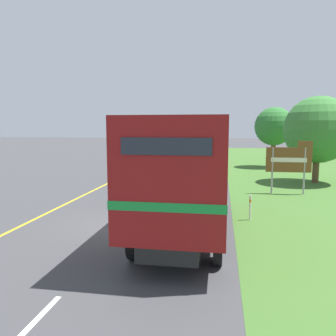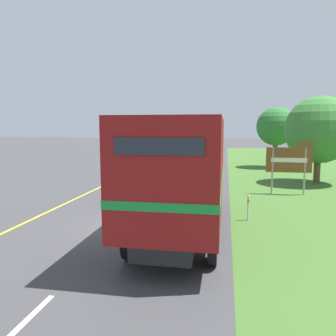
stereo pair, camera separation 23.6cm
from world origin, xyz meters
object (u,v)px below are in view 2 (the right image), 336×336
object	(u,v)px
lead_car_white	(160,159)
delineator_post	(248,207)
roadside_tree_mid	(276,127)
highway_sign	(290,161)
lead_car_silver_ahead	(212,150)
roadside_tree_near	(319,130)
horse_trailer_truck	(183,170)
roadside_tree_far	(301,131)

from	to	relation	value
lead_car_white	delineator_post	size ratio (longest dim) A/B	4.21
roadside_tree_mid	delineator_post	distance (m)	17.97
highway_sign	delineator_post	xyz separation A→B (m)	(-2.39, -5.35, -1.24)
lead_car_silver_ahead	roadside_tree_near	size ratio (longest dim) A/B	0.80
highway_sign	delineator_post	size ratio (longest dim) A/B	2.92
horse_trailer_truck	delineator_post	distance (m)	3.22
roadside_tree_mid	lead_car_white	bearing A→B (deg)	-153.31
lead_car_white	highway_sign	size ratio (longest dim) A/B	1.44
horse_trailer_truck	lead_car_silver_ahead	bearing A→B (deg)	90.27
highway_sign	roadside_tree_near	size ratio (longest dim) A/B	0.52
highway_sign	delineator_post	world-z (taller)	highway_sign
roadside_tree_near	roadside_tree_far	bearing A→B (deg)	81.65
lead_car_white	lead_car_silver_ahead	bearing A→B (deg)	73.29
highway_sign	roadside_tree_near	world-z (taller)	roadside_tree_near
lead_car_silver_ahead	roadside_tree_mid	world-z (taller)	roadside_tree_mid
lead_car_white	roadside_tree_far	distance (m)	18.62
horse_trailer_truck	roadside_tree_near	xyz separation A→B (m)	(6.99, 11.00, 1.26)
lead_car_silver_ahead	roadside_tree_mid	xyz separation A→B (m)	(5.72, -7.30, 2.58)
roadside_tree_far	roadside_tree_near	bearing A→B (deg)	-98.35
lead_car_white	horse_trailer_truck	bearing A→B (deg)	-75.53
roadside_tree_near	lead_car_silver_ahead	bearing A→B (deg)	114.77
lead_car_silver_ahead	delineator_post	xyz separation A→B (m)	(2.36, -24.70, -0.46)
roadside_tree_far	delineator_post	distance (m)	26.85
horse_trailer_truck	lead_car_white	world-z (taller)	horse_trailer_truck
lead_car_white	roadside_tree_far	size ratio (longest dim) A/B	0.83
roadside_tree_near	roadside_tree_mid	xyz separation A→B (m)	(-1.39, 8.12, 0.23)
roadside_tree_far	roadside_tree_mid	bearing A→B (deg)	-114.53
highway_sign	lead_car_silver_ahead	bearing A→B (deg)	103.79
lead_car_silver_ahead	roadside_tree_far	distance (m)	9.82
lead_car_white	delineator_post	distance (m)	14.04
highway_sign	roadside_tree_mid	distance (m)	12.22
horse_trailer_truck	highway_sign	distance (m)	8.45
delineator_post	roadside_tree_far	bearing A→B (deg)	74.42
lead_car_white	lead_car_silver_ahead	xyz separation A→B (m)	(3.60, 11.99, -0.02)
lead_car_silver_ahead	roadside_tree_far	bearing A→B (deg)	6.27
delineator_post	roadside_tree_near	bearing A→B (deg)	62.84
highway_sign	roadside_tree_far	bearing A→B (deg)	76.80
lead_car_silver_ahead	horse_trailer_truck	bearing A→B (deg)	-89.73
roadside_tree_far	delineator_post	xyz separation A→B (m)	(-7.18, -25.74, -2.55)
lead_car_white	roadside_tree_mid	bearing A→B (deg)	26.69
roadside_tree_near	highway_sign	bearing A→B (deg)	-121.07
horse_trailer_truck	delineator_post	world-z (taller)	horse_trailer_truck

